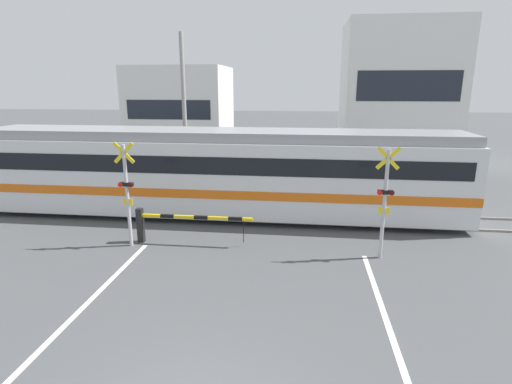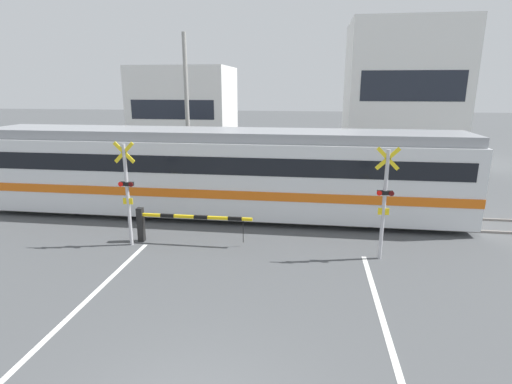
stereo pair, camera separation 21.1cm
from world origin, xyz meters
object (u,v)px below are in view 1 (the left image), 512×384
(pedestrian, at_px, (294,163))
(crossing_signal_left, at_px, (127,190))
(crossing_barrier_far, at_px, (330,183))
(crossing_signal_right, at_px, (385,198))
(commuter_train, at_px, (219,171))
(crossing_barrier_near, at_px, (168,221))

(pedestrian, bearing_deg, crossing_signal_left, -115.69)
(crossing_barrier_far, relative_size, crossing_signal_left, 1.14)
(crossing_signal_left, relative_size, pedestrian, 2.11)
(crossing_signal_left, bearing_deg, crossing_signal_right, 0.00)
(commuter_train, height_order, crossing_signal_right, commuter_train)
(commuter_train, distance_m, crossing_signal_left, 4.14)
(commuter_train, bearing_deg, pedestrian, 67.93)
(commuter_train, height_order, crossing_barrier_near, commuter_train)
(crossing_signal_left, bearing_deg, commuter_train, 57.86)
(crossing_signal_right, bearing_deg, crossing_signal_left, 180.00)
(crossing_barrier_far, height_order, crossing_signal_right, crossing_signal_right)
(crossing_signal_left, distance_m, crossing_signal_right, 7.89)
(crossing_signal_left, bearing_deg, crossing_barrier_near, 17.04)
(crossing_barrier_far, bearing_deg, crossing_barrier_near, -132.33)
(commuter_train, relative_size, crossing_barrier_far, 4.86)
(crossing_signal_right, height_order, pedestrian, crossing_signal_right)
(crossing_barrier_near, bearing_deg, commuter_train, 71.77)
(commuter_train, relative_size, crossing_barrier_near, 4.86)
(pedestrian, bearing_deg, crossing_barrier_far, -65.51)
(crossing_signal_left, distance_m, pedestrian, 11.50)
(commuter_train, xyz_separation_m, pedestrian, (2.77, 6.82, -0.91))
(crossing_signal_left, relative_size, crossing_signal_right, 1.00)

